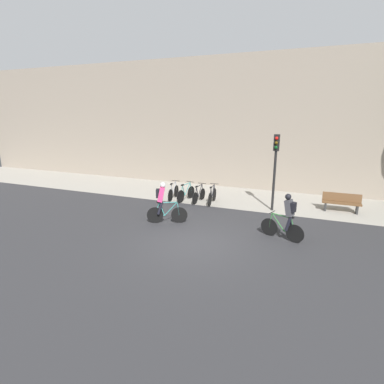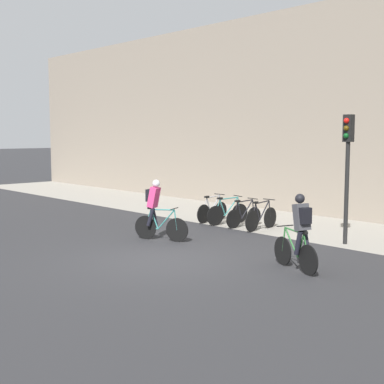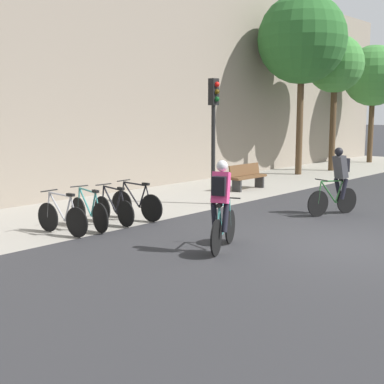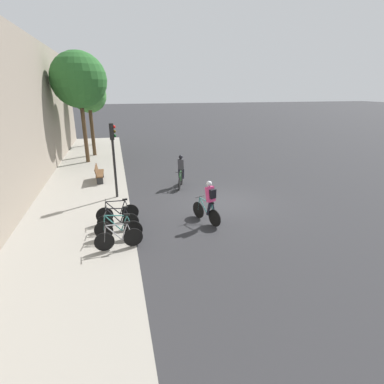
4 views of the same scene
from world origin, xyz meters
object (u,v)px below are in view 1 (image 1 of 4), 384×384
object	(u,v)px
cyclist_pink	(163,202)
parked_bike_3	(212,196)
traffic_light_pole	(275,159)
parked_bike_2	(199,195)
cyclist_grey	(287,216)
bench	(341,202)
parked_bike_1	(186,193)
parked_bike_0	(173,192)

from	to	relation	value
cyclist_pink	parked_bike_3	distance (m)	3.76
traffic_light_pole	parked_bike_2	bearing A→B (deg)	179.71
cyclist_grey	parked_bike_2	bearing A→B (deg)	143.41
parked_bike_3	bench	distance (m)	6.25
cyclist_pink	parked_bike_3	size ratio (longest dim) A/B	1.05
parked_bike_1	cyclist_grey	bearing A→B (deg)	-32.67
parked_bike_2	traffic_light_pole	xyz separation A→B (m)	(3.83, -0.02, 2.15)
cyclist_pink	cyclist_grey	bearing A→B (deg)	0.48
parked_bike_2	bench	distance (m)	6.99
cyclist_pink	parked_bike_2	size ratio (longest dim) A/B	1.13
cyclist_pink	parked_bike_1	bearing A→B (deg)	96.98
parked_bike_0	traffic_light_pole	bearing A→B (deg)	-0.21
parked_bike_0	parked_bike_1	world-z (taller)	parked_bike_1
cyclist_grey	bench	world-z (taller)	cyclist_grey
parked_bike_1	parked_bike_3	distance (m)	1.50
parked_bike_2	parked_bike_0	bearing A→B (deg)	179.98
bench	parked_bike_3	bearing A→B (deg)	-171.22
cyclist_pink	cyclist_grey	distance (m)	5.05
cyclist_grey	parked_bike_1	distance (m)	6.54
parked_bike_2	bench	bearing A→B (deg)	7.84
cyclist_pink	traffic_light_pole	size ratio (longest dim) A/B	0.49
traffic_light_pole	bench	world-z (taller)	traffic_light_pole
cyclist_grey	bench	distance (m)	5.00
parked_bike_0	bench	bearing A→B (deg)	6.46
cyclist_pink	parked_bike_1	world-z (taller)	cyclist_pink
cyclist_grey	parked_bike_0	size ratio (longest dim) A/B	1.10
cyclist_pink	parked_bike_2	xyz separation A→B (m)	(0.31, 3.56, -0.56)
cyclist_pink	parked_bike_3	xyz separation A→B (m)	(1.06, 3.56, -0.54)
cyclist_pink	parked_bike_1	size ratio (longest dim) A/B	1.04
parked_bike_3	bench	bearing A→B (deg)	8.78
parked_bike_2	cyclist_grey	bearing A→B (deg)	-36.59
parked_bike_3	traffic_light_pole	bearing A→B (deg)	-0.36
parked_bike_0	parked_bike_2	world-z (taller)	parked_bike_0
parked_bike_2	traffic_light_pole	distance (m)	4.39
parked_bike_0	parked_bike_1	bearing A→B (deg)	-0.06
parked_bike_3	traffic_light_pole	distance (m)	3.74
bench	parked_bike_1	bearing A→B (deg)	-172.91
parked_bike_1	traffic_light_pole	bearing A→B (deg)	-0.24
cyclist_grey	bench	xyz separation A→B (m)	(2.19, 4.47, -0.47)
parked_bike_1	traffic_light_pole	size ratio (longest dim) A/B	0.47
parked_bike_0	parked_bike_2	distance (m)	1.49
cyclist_pink	parked_bike_2	bearing A→B (deg)	84.99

